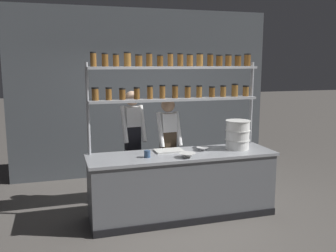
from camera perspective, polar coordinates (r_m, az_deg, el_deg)
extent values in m
plane|color=#5B5651|center=(5.56, 2.10, -13.44)|extent=(40.00, 40.00, 0.00)
cube|color=#4C5156|center=(7.32, -3.64, 5.04)|extent=(5.06, 0.12, 3.18)
cube|color=slate|center=(5.40, 2.13, -9.14)|extent=(2.60, 0.72, 0.88)
cube|color=#999BA0|center=(5.27, 2.16, -4.40)|extent=(2.66, 0.76, 0.04)
cube|color=black|center=(5.22, 3.45, -14.42)|extent=(2.60, 0.03, 0.10)
cylinder|color=#999BA0|center=(5.29, -11.92, -2.41)|extent=(0.04, 0.04, 2.19)
cylinder|color=#999BA0|center=(6.03, 12.41, -0.96)|extent=(0.04, 0.04, 2.19)
cube|color=#999BA0|center=(5.45, 1.07, 4.08)|extent=(2.50, 0.28, 0.04)
cylinder|color=brown|center=(5.21, -11.03, 4.71)|extent=(0.09, 0.09, 0.16)
cylinder|color=black|center=(5.20, -11.07, 5.69)|extent=(0.10, 0.10, 0.02)
cylinder|color=brown|center=(5.23, -9.03, 4.77)|extent=(0.08, 0.08, 0.15)
cylinder|color=black|center=(5.22, -9.05, 5.73)|extent=(0.09, 0.09, 0.02)
cylinder|color=brown|center=(5.26, -6.97, 4.78)|extent=(0.09, 0.09, 0.14)
cylinder|color=black|center=(5.25, -6.99, 5.66)|extent=(0.09, 0.09, 0.02)
cylinder|color=brown|center=(5.30, -4.78, 4.90)|extent=(0.08, 0.08, 0.15)
cylinder|color=black|center=(5.29, -4.79, 5.82)|extent=(0.08, 0.08, 0.02)
cylinder|color=brown|center=(5.34, -2.77, 5.07)|extent=(0.08, 0.08, 0.17)
cylinder|color=black|center=(5.33, -2.78, 6.09)|extent=(0.08, 0.08, 0.02)
cylinder|color=brown|center=(5.39, -0.87, 5.15)|extent=(0.08, 0.08, 0.18)
cylinder|color=black|center=(5.38, -0.87, 6.19)|extent=(0.09, 0.09, 0.02)
cylinder|color=brown|center=(5.44, 1.09, 5.17)|extent=(0.09, 0.09, 0.17)
cylinder|color=black|center=(5.44, 1.10, 6.19)|extent=(0.09, 0.09, 0.02)
cylinder|color=brown|center=(5.51, 3.01, 5.13)|extent=(0.09, 0.09, 0.16)
cylinder|color=black|center=(5.50, 3.02, 6.05)|extent=(0.09, 0.09, 0.02)
cylinder|color=brown|center=(5.57, 4.77, 5.18)|extent=(0.08, 0.08, 0.16)
cylinder|color=black|center=(5.56, 4.78, 6.10)|extent=(0.09, 0.09, 0.02)
cylinder|color=brown|center=(5.65, 6.71, 5.11)|extent=(0.09, 0.09, 0.14)
cylinder|color=black|center=(5.64, 6.73, 5.92)|extent=(0.09, 0.09, 0.02)
cylinder|color=brown|center=(5.72, 8.40, 5.20)|extent=(0.09, 0.09, 0.15)
cylinder|color=black|center=(5.72, 8.42, 6.06)|extent=(0.09, 0.09, 0.02)
cylinder|color=brown|center=(5.81, 10.14, 5.31)|extent=(0.10, 0.10, 0.17)
cylinder|color=black|center=(5.80, 10.16, 6.26)|extent=(0.10, 0.10, 0.02)
cylinder|color=brown|center=(5.90, 11.76, 5.18)|extent=(0.09, 0.09, 0.14)
cylinder|color=black|center=(5.89, 11.79, 5.97)|extent=(0.09, 0.09, 0.02)
cube|color=#999BA0|center=(5.43, 1.09, 8.89)|extent=(2.50, 0.28, 0.04)
cylinder|color=brown|center=(5.19, -11.31, 9.84)|extent=(0.08, 0.08, 0.18)
cylinder|color=black|center=(5.19, -11.35, 10.92)|extent=(0.08, 0.08, 0.02)
cylinder|color=brown|center=(5.20, -9.57, 9.82)|extent=(0.09, 0.09, 0.16)
cylinder|color=black|center=(5.21, -9.60, 10.83)|extent=(0.09, 0.09, 0.02)
cylinder|color=brown|center=(5.23, -7.94, 9.81)|extent=(0.08, 0.08, 0.15)
cylinder|color=black|center=(5.23, -7.96, 10.77)|extent=(0.08, 0.08, 0.02)
cylinder|color=brown|center=(5.25, -6.20, 9.98)|extent=(0.10, 0.10, 0.18)
cylinder|color=black|center=(5.26, -6.22, 11.07)|extent=(0.10, 0.10, 0.02)
cylinder|color=brown|center=(5.29, -4.48, 9.83)|extent=(0.10, 0.10, 0.15)
cylinder|color=black|center=(5.29, -4.49, 10.74)|extent=(0.10, 0.10, 0.02)
cylinder|color=brown|center=(5.32, -2.88, 9.97)|extent=(0.09, 0.09, 0.17)
cylinder|color=black|center=(5.32, -2.89, 10.98)|extent=(0.09, 0.09, 0.02)
cylinder|color=#513314|center=(5.36, -1.22, 9.84)|extent=(0.09, 0.09, 0.14)
cylinder|color=black|center=(5.36, -1.22, 10.71)|extent=(0.09, 0.09, 0.02)
cylinder|color=brown|center=(5.40, 0.36, 9.98)|extent=(0.08, 0.08, 0.17)
cylinder|color=black|center=(5.41, 0.36, 10.99)|extent=(0.08, 0.08, 0.02)
cylinder|color=brown|center=(5.45, 1.87, 9.96)|extent=(0.08, 0.08, 0.17)
cylinder|color=black|center=(5.45, 1.88, 10.95)|extent=(0.09, 0.09, 0.02)
cylinder|color=brown|center=(5.50, 3.34, 9.89)|extent=(0.09, 0.09, 0.16)
cylinder|color=black|center=(5.50, 3.35, 10.82)|extent=(0.09, 0.09, 0.02)
cylinder|color=brown|center=(5.55, 4.85, 9.93)|extent=(0.10, 0.10, 0.17)
cylinder|color=black|center=(5.56, 4.87, 10.91)|extent=(0.10, 0.10, 0.02)
cylinder|color=#513314|center=(5.62, 6.44, 9.88)|extent=(0.09, 0.09, 0.16)
cylinder|color=black|center=(5.62, 6.46, 10.82)|extent=(0.09, 0.09, 0.02)
cylinder|color=#513314|center=(5.68, 7.81, 9.76)|extent=(0.10, 0.10, 0.15)
cylinder|color=black|center=(5.68, 7.83, 10.61)|extent=(0.10, 0.10, 0.02)
cylinder|color=brown|center=(5.74, 9.18, 9.76)|extent=(0.09, 0.09, 0.15)
cylinder|color=black|center=(5.74, 9.20, 10.63)|extent=(0.10, 0.10, 0.02)
cylinder|color=#513314|center=(5.81, 10.60, 9.69)|extent=(0.10, 0.10, 0.15)
cylinder|color=black|center=(5.81, 10.63, 10.52)|extent=(0.10, 0.10, 0.02)
cylinder|color=brown|center=(5.89, 11.99, 9.74)|extent=(0.10, 0.10, 0.17)
cylinder|color=black|center=(5.89, 12.03, 10.65)|extent=(0.10, 0.10, 0.02)
cylinder|color=black|center=(5.94, -6.06, -7.61)|extent=(0.11, 0.11, 0.85)
cylinder|color=black|center=(5.98, -4.58, -7.46)|extent=(0.11, 0.11, 0.85)
cube|color=black|center=(5.81, -5.41, -1.81)|extent=(0.23, 0.19, 0.37)
cube|color=white|center=(5.75, -5.46, 1.44)|extent=(0.24, 0.20, 0.30)
sphere|color=tan|center=(5.72, -5.51, 4.23)|extent=(0.22, 0.22, 0.22)
cylinder|color=white|center=(5.67, -6.67, 0.24)|extent=(0.09, 0.26, 0.56)
cylinder|color=white|center=(5.75, -3.89, 0.42)|extent=(0.09, 0.26, 0.56)
cylinder|color=black|center=(5.89, -0.73, -7.97)|extent=(0.11, 0.11, 0.79)
cylinder|color=black|center=(5.94, 0.73, -7.81)|extent=(0.11, 0.11, 0.79)
cube|color=#473828|center=(5.77, 0.00, -2.50)|extent=(0.23, 0.18, 0.34)
cube|color=white|center=(5.71, 0.00, 0.56)|extent=(0.23, 0.19, 0.28)
sphere|color=#A37A5B|center=(5.67, 0.00, 3.21)|extent=(0.21, 0.21, 0.21)
cylinder|color=white|center=(5.62, -1.16, -0.57)|extent=(0.08, 0.25, 0.52)
cylinder|color=white|center=(5.72, 1.57, -0.38)|extent=(0.08, 0.25, 0.52)
cylinder|color=white|center=(5.62, 10.53, -2.79)|extent=(0.34, 0.34, 0.13)
cylinder|color=silver|center=(5.60, 10.55, -2.08)|extent=(0.36, 0.36, 0.01)
cylinder|color=white|center=(5.59, 10.57, -1.37)|extent=(0.34, 0.34, 0.13)
cylinder|color=silver|center=(5.58, 10.59, -0.65)|extent=(0.36, 0.36, 0.01)
cylinder|color=white|center=(5.57, 10.62, 0.06)|extent=(0.34, 0.34, 0.13)
cylinder|color=silver|center=(5.55, 10.64, 0.79)|extent=(0.36, 0.36, 0.01)
cube|color=silver|center=(5.37, 0.12, -3.78)|extent=(0.40, 0.26, 0.02)
cylinder|color=silver|center=(5.04, 2.97, -4.75)|extent=(0.10, 0.10, 0.01)
cone|color=silver|center=(5.04, 2.97, -4.47)|extent=(0.23, 0.23, 0.06)
cylinder|color=white|center=(5.46, 5.29, -3.67)|extent=(0.08, 0.08, 0.01)
cone|color=white|center=(5.45, 5.30, -3.48)|extent=(0.18, 0.18, 0.05)
cylinder|color=#334C70|center=(5.04, -3.19, -4.27)|extent=(0.09, 0.09, 0.10)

